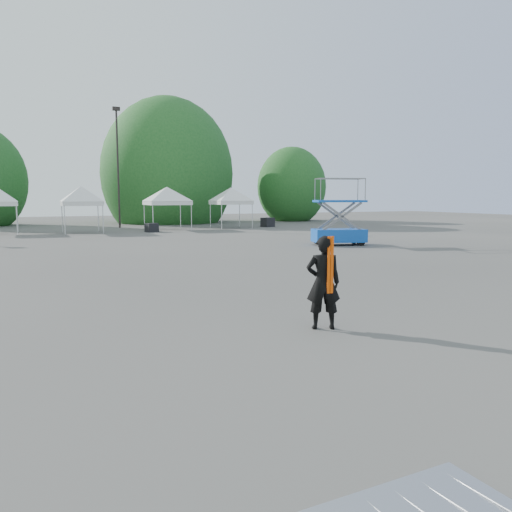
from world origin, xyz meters
name	(u,v)px	position (x,y,z in m)	size (l,w,h in m)	color
ground	(227,309)	(0.00, 0.00, 0.00)	(120.00, 120.00, 0.00)	#474442
light_pole_east	(118,160)	(3.00, 32.00, 5.52)	(0.60, 0.25, 9.80)	black
tree_mid_e	(168,174)	(9.00, 39.00, 4.84)	(5.12, 5.12, 7.79)	#382314
tree_far_e	(292,187)	(22.00, 37.00, 3.63)	(3.84, 3.84, 5.84)	#382314
tent_e	(81,190)	(-0.43, 27.02, 3.06)	(3.84, 3.84, 3.88)	silver
tent_f	(167,190)	(5.99, 27.95, 3.06)	(4.49, 4.49, 3.88)	silver
tent_g	(231,191)	(11.43, 28.16, 3.06)	(4.08, 4.08, 3.88)	silver
man	(323,282)	(1.08, -2.35, 0.91)	(0.78, 0.66, 1.82)	black
scissor_lift	(339,212)	(11.02, 11.76, 1.78)	(3.00, 2.08, 3.52)	#0C49A2
crate_mid	(152,228)	(4.23, 25.75, 0.32)	(0.83, 0.65, 0.65)	black
crate_east	(268,222)	(14.72, 27.93, 0.39)	(1.01, 0.79, 0.79)	black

